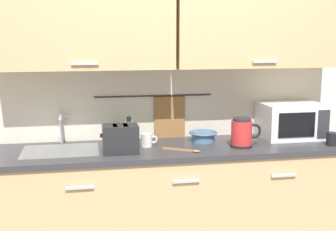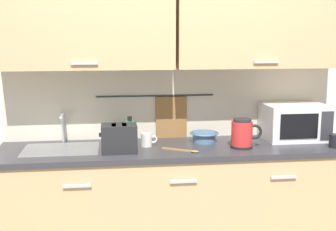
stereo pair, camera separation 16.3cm
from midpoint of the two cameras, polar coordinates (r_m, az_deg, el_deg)
The scene contains 11 objects.
counter_unit at distance 3.33m, azimuth 2.32°, elevation -11.40°, with size 2.53×0.64×0.90m.
back_wall_assembly at distance 3.33m, azimuth 1.95°, elevation 7.48°, with size 3.70×0.41×2.50m.
sink_faucet at distance 3.35m, azimuth -11.96°, elevation -0.99°, with size 0.09×0.17×0.22m.
microwave at distance 3.54m, azimuth 17.19°, elevation -0.77°, with size 0.46×0.35×0.27m.
electric_kettle at distance 3.18m, azimuth 11.00°, elevation -2.32°, with size 0.23×0.16×0.21m.
dish_soap_bottle at distance 3.29m, azimuth -3.53°, elevation -2.00°, with size 0.06×0.06×0.20m.
mug_near_sink at distance 3.18m, azimuth -1.28°, elevation -3.14°, with size 0.12×0.08×0.09m.
mixing_bowl at distance 3.32m, azimuth 6.06°, elevation -2.68°, with size 0.21×0.21×0.08m.
toaster at distance 3.02m, azimuth -4.76°, elevation -2.93°, with size 0.26×0.17×0.19m.
mug_by_kettle at distance 3.39m, azimuth 21.99°, elevation -3.04°, with size 0.12×0.08×0.09m.
wooden_spoon at distance 3.06m, azimuth 3.69°, elevation -4.51°, with size 0.25×0.17×0.01m.
Camera 2 is at (-0.46, -2.76, 1.68)m, focal length 47.42 mm.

